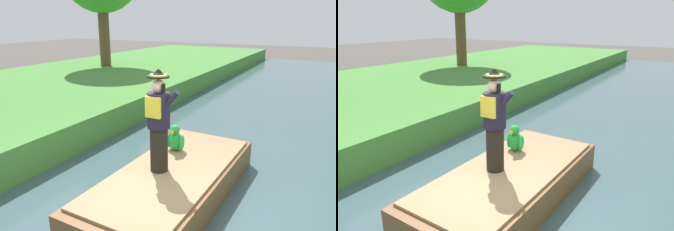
% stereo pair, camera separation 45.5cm
% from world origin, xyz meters
% --- Properties ---
extents(ground_plane, '(80.00, 80.00, 0.00)m').
position_xyz_m(ground_plane, '(0.00, 0.00, 0.00)').
color(ground_plane, '#4C4742').
extents(canal_water, '(5.99, 48.00, 0.10)m').
position_xyz_m(canal_water, '(0.00, 0.00, 0.05)').
color(canal_water, '#3D565B').
rests_on(canal_water, ground).
extents(boat, '(1.88, 4.23, 0.61)m').
position_xyz_m(boat, '(0.00, 0.73, 0.40)').
color(boat, brown).
rests_on(boat, canal_water).
extents(person_pirate, '(0.61, 0.42, 1.85)m').
position_xyz_m(person_pirate, '(-0.19, 0.53, 1.64)').
color(person_pirate, black).
rests_on(person_pirate, boat).
extents(parrot_plush, '(0.36, 0.34, 0.57)m').
position_xyz_m(parrot_plush, '(-0.34, 1.48, 0.95)').
color(parrot_plush, green).
rests_on(parrot_plush, boat).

